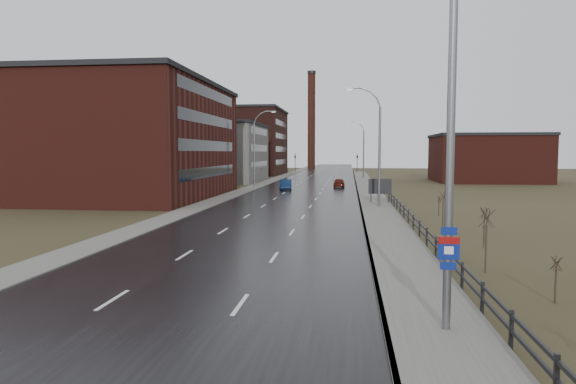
% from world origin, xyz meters
% --- Properties ---
extents(ground, '(320.00, 320.00, 0.00)m').
position_xyz_m(ground, '(0.00, 0.00, 0.00)').
color(ground, '#2D2819').
rests_on(ground, ground).
extents(road, '(14.00, 300.00, 0.06)m').
position_xyz_m(road, '(0.00, 60.00, 0.03)').
color(road, black).
rests_on(road, ground).
extents(sidewalk_right, '(3.20, 180.00, 0.18)m').
position_xyz_m(sidewalk_right, '(8.60, 35.00, 0.09)').
color(sidewalk_right, '#595651').
rests_on(sidewalk_right, ground).
extents(curb_right, '(0.16, 180.00, 0.18)m').
position_xyz_m(curb_right, '(7.08, 35.00, 0.09)').
color(curb_right, slate).
rests_on(curb_right, ground).
extents(sidewalk_left, '(2.40, 260.00, 0.12)m').
position_xyz_m(sidewalk_left, '(-8.20, 60.00, 0.06)').
color(sidewalk_left, '#595651').
rests_on(sidewalk_left, ground).
extents(warehouse_near, '(22.44, 28.56, 13.50)m').
position_xyz_m(warehouse_near, '(-20.99, 45.00, 6.76)').
color(warehouse_near, '#471914').
rests_on(warehouse_near, ground).
extents(warehouse_mid, '(16.32, 20.40, 10.50)m').
position_xyz_m(warehouse_mid, '(-17.99, 78.00, 5.26)').
color(warehouse_mid, slate).
rests_on(warehouse_mid, ground).
extents(warehouse_far, '(26.52, 24.48, 15.50)m').
position_xyz_m(warehouse_far, '(-22.99, 108.00, 7.76)').
color(warehouse_far, '#331611').
rests_on(warehouse_far, ground).
extents(building_right, '(18.36, 16.32, 8.50)m').
position_xyz_m(building_right, '(30.30, 82.00, 4.26)').
color(building_right, '#471914').
rests_on(building_right, ground).
extents(smokestack, '(2.70, 2.70, 30.70)m').
position_xyz_m(smokestack, '(-6.00, 150.00, 15.50)').
color(smokestack, '#331611').
rests_on(smokestack, ground).
extents(streetlight_main, '(3.91, 0.29, 12.11)m').
position_xyz_m(streetlight_main, '(8.47, 2.00, 6.06)').
color(streetlight_main, slate).
rests_on(streetlight_main, ground).
extents(streetlight_right_mid, '(3.36, 0.28, 11.35)m').
position_xyz_m(streetlight_right_mid, '(8.50, 36.00, 5.84)').
color(streetlight_right_mid, slate).
rests_on(streetlight_right_mid, ground).
extents(streetlight_left, '(3.36, 0.28, 11.35)m').
position_xyz_m(streetlight_left, '(-7.70, 62.00, 5.84)').
color(streetlight_left, slate).
rests_on(streetlight_left, ground).
extents(streetlight_right_far, '(3.36, 0.28, 11.35)m').
position_xyz_m(streetlight_right_far, '(8.50, 90.00, 5.84)').
color(streetlight_right_far, slate).
rests_on(streetlight_right_far, ground).
extents(guardrail, '(0.10, 53.05, 1.10)m').
position_xyz_m(guardrail, '(10.30, 18.31, 0.71)').
color(guardrail, black).
rests_on(guardrail, ground).
extents(shrub_b, '(0.40, 0.42, 1.66)m').
position_xyz_m(shrub_b, '(13.17, 5.63, 0.88)').
color(shrub_b, '#382D23').
rests_on(shrub_b, ground).
extents(shrub_c, '(0.66, 0.70, 2.83)m').
position_xyz_m(shrub_c, '(11.94, 10.09, 1.50)').
color(shrub_c, '#382D23').
rests_on(shrub_c, ground).
extents(shrub_d, '(0.54, 0.56, 2.25)m').
position_xyz_m(shrub_d, '(13.43, 16.31, 1.20)').
color(shrub_d, '#382D23').
rests_on(shrub_d, ground).
extents(shrub_e, '(0.62, 0.65, 2.62)m').
position_xyz_m(shrub_e, '(12.40, 23.05, 1.39)').
color(shrub_e, '#382D23').
rests_on(shrub_e, ground).
extents(shrub_f, '(0.41, 0.43, 1.69)m').
position_xyz_m(shrub_f, '(13.39, 30.47, 0.90)').
color(shrub_f, '#382D23').
rests_on(shrub_f, ground).
extents(billboard, '(2.31, 0.17, 2.59)m').
position_xyz_m(billboard, '(9.10, 39.71, 1.74)').
color(billboard, black).
rests_on(billboard, ground).
extents(traffic_light_left, '(0.58, 2.73, 5.30)m').
position_xyz_m(traffic_light_left, '(-8.00, 120.00, 4.60)').
color(traffic_light_left, black).
rests_on(traffic_light_left, ground).
extents(traffic_light_right, '(0.58, 2.73, 5.30)m').
position_xyz_m(traffic_light_right, '(8.00, 120.00, 4.60)').
color(traffic_light_right, black).
rests_on(traffic_light_right, ground).
extents(car_near, '(2.03, 4.66, 1.49)m').
position_xyz_m(car_near, '(-2.67, 56.96, 0.75)').
color(car_near, '#0E2246').
rests_on(car_near, ground).
extents(car_far, '(1.78, 4.14, 1.39)m').
position_xyz_m(car_far, '(4.50, 63.36, 0.70)').
color(car_far, '#53160D').
rests_on(car_far, ground).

